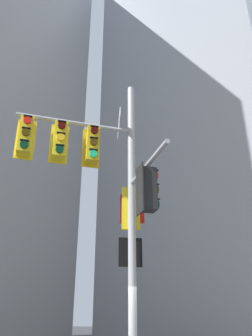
# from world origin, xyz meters

# --- Properties ---
(building_mid_block) EXTENTS (13.89, 13.89, 47.49)m
(building_mid_block) POSITION_xyz_m (-1.31, 22.65, 23.74)
(building_mid_block) COLOR #9399A3
(building_mid_block) RESTS_ON ground
(signal_pole_assembly) EXTENTS (4.08, 2.56, 8.18)m
(signal_pole_assembly) POSITION_xyz_m (-0.54, -0.57, 4.97)
(signal_pole_assembly) COLOR #9EA0A3
(signal_pole_assembly) RESTS_ON ground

